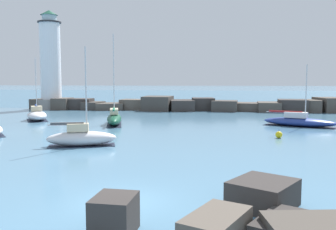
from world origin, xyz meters
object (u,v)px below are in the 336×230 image
at_px(lighthouse, 51,65).
at_px(sailboat_moored_1, 81,137).
at_px(sailboat_moored_3, 299,121).
at_px(sailboat_moored_0, 114,118).
at_px(mooring_buoy_orange_near, 279,135).
at_px(sailboat_moored_5, 37,115).

height_order(lighthouse, sailboat_moored_1, lighthouse).
distance_m(lighthouse, sailboat_moored_3, 45.50).
bearing_deg(sailboat_moored_0, lighthouse, 129.03).
distance_m(sailboat_moored_3, mooring_buoy_orange_near, 10.14).
relative_size(sailboat_moored_0, sailboat_moored_1, 1.35).
bearing_deg(mooring_buoy_orange_near, sailboat_moored_3, 67.33).
bearing_deg(sailboat_moored_0, sailboat_moored_1, -85.59).
distance_m(lighthouse, sailboat_moored_1, 41.73).
xyz_separation_m(sailboat_moored_3, sailboat_moored_5, (-33.34, 2.43, 0.14)).
xyz_separation_m(sailboat_moored_0, mooring_buoy_orange_near, (18.07, -8.85, -0.43)).
bearing_deg(sailboat_moored_1, sailboat_moored_5, 125.10).
relative_size(sailboat_moored_5, mooring_buoy_orange_near, 9.98).
bearing_deg(sailboat_moored_3, lighthouse, 151.82).
xyz_separation_m(lighthouse, sailboat_moored_5, (6.23, -18.77, -7.28)).
bearing_deg(lighthouse, mooring_buoy_orange_near, -40.58).
distance_m(lighthouse, mooring_buoy_orange_near, 47.58).
bearing_deg(sailboat_moored_3, mooring_buoy_orange_near, -112.67).
distance_m(lighthouse, sailboat_moored_5, 21.07).
relative_size(sailboat_moored_1, mooring_buoy_orange_near, 9.73).
bearing_deg(sailboat_moored_3, sailboat_moored_0, -178.68).
relative_size(lighthouse, sailboat_moored_1, 2.21).
bearing_deg(mooring_buoy_orange_near, sailboat_moored_5, 158.18).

